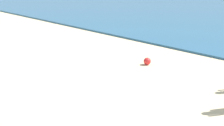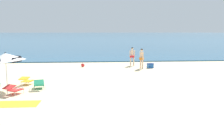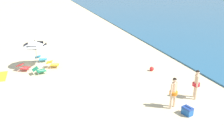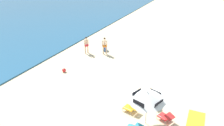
# 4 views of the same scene
# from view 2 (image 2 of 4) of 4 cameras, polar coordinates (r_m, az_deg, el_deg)

# --- Properties ---
(ground_plane) EXTENTS (800.00, 800.00, 0.00)m
(ground_plane) POSITION_cam_2_polar(r_m,az_deg,el_deg) (9.20, 0.58, -11.27)
(ground_plane) COLOR beige
(ocean_water) EXTENTS (800.00, 800.00, 0.10)m
(ocean_water) POSITION_cam_2_polar(r_m,az_deg,el_deg) (422.55, -4.20, 7.35)
(ocean_water) COLOR #285B7F
(ocean_water) RESTS_ON ground
(beach_umbrella_striped_main) EXTENTS (2.31, 2.28, 2.03)m
(beach_umbrella_striped_main) POSITION_cam_2_polar(r_m,az_deg,el_deg) (12.93, -24.95, 1.27)
(beach_umbrella_striped_main) COLOR silver
(beach_umbrella_striped_main) RESTS_ON ground
(lounge_chair_beside_umbrella) EXTENTS (0.72, 0.95, 0.49)m
(lounge_chair_beside_umbrella) POSITION_cam_2_polar(r_m,az_deg,el_deg) (13.92, -20.50, -4.00)
(lounge_chair_beside_umbrella) COLOR gold
(lounge_chair_beside_umbrella) RESTS_ON ground
(lounge_chair_facing_sea) EXTENTS (0.71, 0.98, 0.52)m
(lounge_chair_facing_sea) POSITION_cam_2_polar(r_m,az_deg,el_deg) (12.75, -17.68, -4.95)
(lounge_chair_facing_sea) COLOR #1E7F56
(lounge_chair_facing_sea) RESTS_ON ground
(lounge_chair_spare_folded) EXTENTS (0.86, 1.00, 0.50)m
(lounge_chair_spare_folded) POSITION_cam_2_polar(r_m,az_deg,el_deg) (12.06, -23.30, -5.92)
(lounge_chair_spare_folded) COLOR red
(lounge_chair_spare_folded) RESTS_ON ground
(person_standing_near_shore) EXTENTS (0.40, 0.46, 1.65)m
(person_standing_near_shore) POSITION_cam_2_polar(r_m,az_deg,el_deg) (18.83, 7.38, 1.47)
(person_standing_near_shore) COLOR beige
(person_standing_near_shore) RESTS_ON ground
(person_standing_beside) EXTENTS (0.45, 0.40, 1.65)m
(person_standing_beside) POSITION_cam_2_polar(r_m,az_deg,el_deg) (20.40, 5.05, 1.98)
(person_standing_beside) COLOR beige
(person_standing_beside) RESTS_ON ground
(cooler_box) EXTENTS (0.57, 0.47, 0.43)m
(cooler_box) POSITION_cam_2_polar(r_m,az_deg,el_deg) (19.42, 9.48, -0.62)
(cooler_box) COLOR #1E56A8
(cooler_box) RESTS_ON ground
(beach_ball) EXTENTS (0.31, 0.31, 0.31)m
(beach_ball) POSITION_cam_2_polar(r_m,az_deg,el_deg) (19.89, -7.28, -0.52)
(beach_ball) COLOR red
(beach_ball) RESTS_ON ground
(beach_towel) EXTENTS (1.82, 0.93, 0.01)m
(beach_towel) POSITION_cam_2_polar(r_m,az_deg,el_deg) (10.52, -22.51, -9.38)
(beach_towel) COLOR gold
(beach_towel) RESTS_ON ground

